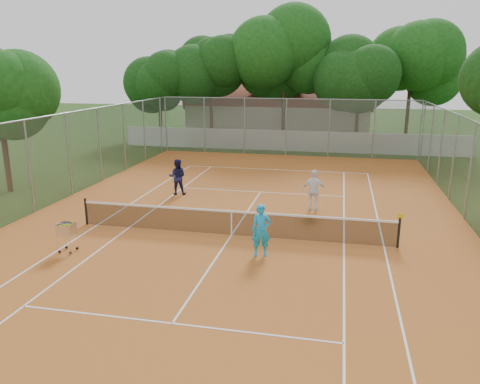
% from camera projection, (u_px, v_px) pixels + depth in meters
% --- Properties ---
extents(ground, '(120.00, 120.00, 0.00)m').
position_uv_depth(ground, '(232.00, 236.00, 17.48)').
color(ground, '#1A370F').
rests_on(ground, ground).
extents(court_pad, '(18.00, 34.00, 0.02)m').
position_uv_depth(court_pad, '(232.00, 235.00, 17.48)').
color(court_pad, '#AE5E21').
rests_on(court_pad, ground).
extents(court_lines, '(10.98, 23.78, 0.01)m').
position_uv_depth(court_lines, '(232.00, 235.00, 17.48)').
color(court_lines, white).
rests_on(court_lines, court_pad).
extents(tennis_net, '(11.88, 0.10, 0.98)m').
position_uv_depth(tennis_net, '(232.00, 223.00, 17.35)').
color(tennis_net, black).
rests_on(tennis_net, court_pad).
extents(perimeter_fence, '(18.00, 34.00, 4.00)m').
position_uv_depth(perimeter_fence, '(231.00, 184.00, 16.97)').
color(perimeter_fence, slate).
rests_on(perimeter_fence, ground).
extents(boundary_wall, '(26.00, 0.30, 1.50)m').
position_uv_depth(boundary_wall, '(289.00, 141.00, 35.24)').
color(boundary_wall, silver).
rests_on(boundary_wall, ground).
extents(clubhouse, '(16.40, 9.00, 4.40)m').
position_uv_depth(clubhouse, '(280.00, 110.00, 44.72)').
color(clubhouse, beige).
rests_on(clubhouse, ground).
extents(tropical_trees, '(29.00, 19.00, 10.00)m').
position_uv_depth(tropical_trees, '(294.00, 82.00, 36.98)').
color(tropical_trees, black).
rests_on(tropical_trees, ground).
extents(player_near, '(0.72, 0.56, 1.76)m').
position_uv_depth(player_near, '(261.00, 231.00, 15.36)').
color(player_near, '#199CDC').
rests_on(player_near, court_pad).
extents(player_far_left, '(0.95, 0.80, 1.76)m').
position_uv_depth(player_far_left, '(177.00, 177.00, 22.94)').
color(player_far_left, '#171747').
rests_on(player_far_left, court_pad).
extents(player_far_right, '(1.07, 0.47, 1.82)m').
position_uv_depth(player_far_right, '(314.00, 191.00, 20.25)').
color(player_far_right, white).
rests_on(player_far_right, court_pad).
extents(ball_hopper, '(0.57, 0.57, 1.10)m').
position_uv_depth(ball_hopper, '(67.00, 236.00, 15.77)').
color(ball_hopper, silver).
rests_on(ball_hopper, court_pad).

